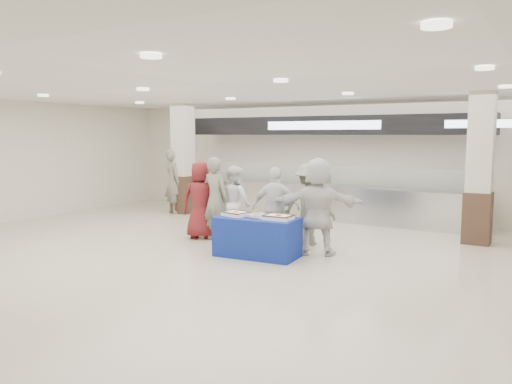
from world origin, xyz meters
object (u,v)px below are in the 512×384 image
Objects in this scene: sheet_cake_left at (236,213)px; civilian_white at (318,206)px; chef_tall at (235,203)px; chef_short at (276,208)px; soldier_a at (215,199)px; cupcake_tray at (257,216)px; soldier_bg at (173,181)px; civilian_maroon at (201,200)px; soldier_b at (309,204)px; sheet_cake_right at (278,217)px; display_table at (257,237)px.

civilian_white reaches higher than sheet_cake_left.
chef_short is at bearing -170.61° from chef_tall.
chef_short is (1.47, 0.05, -0.09)m from soldier_a.
soldier_bg reaches higher than cupcake_tray.
civilian_maroon is 0.42m from soldier_a.
cupcake_tray is 0.28× the size of chef_tall.
sheet_cake_left is 0.32× the size of soldier_b.
sheet_cake_left is at bearing 127.58° from civilian_maroon.
chef_short is at bearing 179.91° from soldier_bg.
cupcake_tray is at bearing 178.31° from sheet_cake_right.
cupcake_tray is 0.27× the size of civilian_maroon.
display_table is 1.30m from civilian_white.
soldier_bg is at bearing -45.43° from chef_short.
civilian_maroon is at bearing 0.08° from soldier_a.
chef_tall is at bearing -29.42° from civilian_white.
civilian_white reaches higher than cupcake_tray.
display_table is 0.91× the size of soldier_b.
civilian_maroon is 0.94× the size of soldier_a.
cupcake_tray is (-0.02, 0.02, 0.41)m from display_table.
soldier_bg is (-4.80, 3.20, 0.16)m from cupcake_tray.
civilian_maroon is 1.89m from chef_short.
sheet_cake_left is 0.33× the size of chef_short.
soldier_a is 1.10× the size of chef_short.
soldier_b is (0.44, 0.65, 0.02)m from chef_short.
civilian_white is (0.94, 0.70, 0.16)m from cupcake_tray.
chef_short reaches higher than sheet_cake_right.
civilian_white is at bearing 155.50° from civilian_maroon.
civilian_maroon is at bearing 153.21° from display_table.
cupcake_tray is 0.24× the size of soldier_bg.
soldier_bg is at bearing -43.63° from civilian_white.
sheet_cake_left reaches higher than display_table.
civilian_maroon is 0.92× the size of civilian_white.
sheet_cake_left is 5.45m from soldier_bg.
chef_short is at bearing 88.58° from display_table.
sheet_cake_right is 1.98m from chef_tall.
cupcake_tray is at bearing 73.65° from chef_short.
civilian_maroon reaches higher than sheet_cake_left.
soldier_a is 0.44m from chef_tall.
soldier_a is at bearing 143.10° from sheet_cake_left.
soldier_b is 0.90× the size of civilian_white.
soldier_a is 0.98× the size of soldier_bg.
soldier_b is 0.92m from civilian_white.
soldier_b is at bearing 70.32° from display_table.
soldier_bg is (-4.36, 3.26, 0.14)m from sheet_cake_left.
chef_short reaches higher than cupcake_tray.
cupcake_tray is 1.18m from civilian_white.
soldier_bg is at bearing 146.32° from cupcake_tray.
soldier_b is at bearing 74.28° from cupcake_tray.
sheet_cake_left is at bearing 8.93° from civilian_white.
sheet_cake_right is 0.94m from chef_short.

